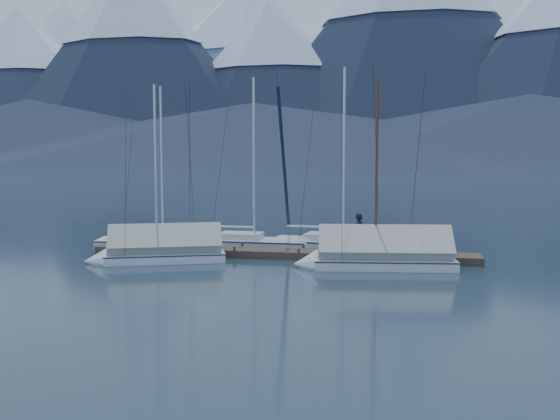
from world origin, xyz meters
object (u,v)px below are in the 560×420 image
Objects in this scene: sailboat_covered_far at (154,252)px; sailboat_open_right at (353,247)px; person at (360,233)px; sailboat_open_left at (172,244)px; sailboat_open_mid at (264,245)px; sailboat_covered_near at (372,257)px.

sailboat_open_right is at bearing 31.06° from sailboat_covered_far.
sailboat_covered_far reaches higher than person.
sailboat_covered_far is at bearing 103.88° from person.
sailboat_open_mid reaches higher than sailboat_open_left.
sailboat_open_mid is at bearing 142.27° from sailboat_covered_near.
sailboat_covered_far is at bearing -128.60° from sailboat_open_mid.
person is at bearing -79.72° from sailboat_open_right.
sailboat_covered_near is at bearing 2.84° from sailboat_covered_far.
sailboat_open_mid reaches higher than sailboat_covered_near.
sailboat_covered_near is 1.02× the size of sailboat_covered_far.
sailboat_open_right is 5.67× the size of person.
sailboat_open_right reaches higher than sailboat_covered_near.
sailboat_covered_far is (-8.43, -5.08, 0.24)m from sailboat_open_right.
sailboat_open_right is at bearing 103.52° from sailboat_covered_near.
sailboat_open_right is (9.33, 0.66, 0.02)m from sailboat_open_left.
person is (9.80, -1.91, 1.06)m from sailboat_open_left.
sailboat_open_mid is 5.64m from person.
sailboat_open_left is at bearing 77.11° from person.
sailboat_open_left is at bearing -174.78° from sailboat_open_mid.
person is at bearing 107.50° from sailboat_covered_near.
sailboat_covered_near is at bearing -20.70° from sailboat_open_left.
sailboat_covered_near is (1.11, -4.60, 0.26)m from sailboat_open_right.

